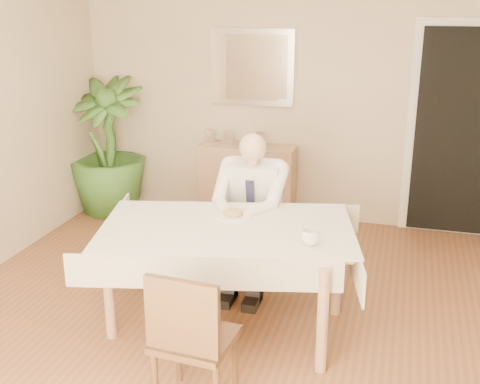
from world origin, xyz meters
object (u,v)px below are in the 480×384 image
(chair_near, at_px, (190,336))
(seated_man, at_px, (249,207))
(dining_table, at_px, (227,238))
(sideboard, at_px, (247,182))
(coffee_mug, at_px, (311,237))
(potted_palm, at_px, (107,147))
(chair_far, at_px, (258,222))

(chair_near, xyz_separation_m, seated_man, (-0.08, 1.55, 0.20))
(dining_table, distance_m, sideboard, 2.20)
(seated_man, bearing_deg, coffee_mug, -51.28)
(chair_near, xyz_separation_m, potted_palm, (-1.99, 2.89, 0.23))
(sideboard, xyz_separation_m, potted_palm, (-1.48, -0.20, 0.33))
(chair_near, distance_m, coffee_mug, 1.01)
(sideboard, bearing_deg, dining_table, -78.09)
(chair_far, relative_size, potted_palm, 0.57)
(seated_man, relative_size, coffee_mug, 10.47)
(dining_table, relative_size, sideboard, 1.98)
(seated_man, xyz_separation_m, coffee_mug, (0.59, -0.74, 0.11))
(chair_far, distance_m, potted_palm, 2.20)
(coffee_mug, bearing_deg, chair_far, 120.19)
(chair_far, xyz_separation_m, potted_palm, (-1.90, 1.06, 0.26))
(coffee_mug, bearing_deg, seated_man, 128.72)
(dining_table, distance_m, seated_man, 0.59)
(chair_far, bearing_deg, coffee_mug, -51.83)
(sideboard, bearing_deg, coffee_mug, -65.30)
(dining_table, height_order, chair_near, chair_near)
(potted_palm, bearing_deg, seated_man, -35.22)
(chair_far, xyz_separation_m, sideboard, (-0.42, 1.26, -0.07))
(seated_man, bearing_deg, chair_far, 90.00)
(seated_man, height_order, potted_palm, potted_palm)
(chair_near, distance_m, seated_man, 1.57)
(dining_table, relative_size, potted_palm, 1.35)
(chair_near, relative_size, sideboard, 0.90)
(dining_table, bearing_deg, chair_far, 77.11)
(dining_table, height_order, coffee_mug, coffee_mug)
(potted_palm, bearing_deg, chair_near, -55.55)
(seated_man, xyz_separation_m, potted_palm, (-1.90, 1.34, 0.03))
(dining_table, height_order, chair_far, chair_far)
(chair_far, height_order, sideboard, chair_far)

